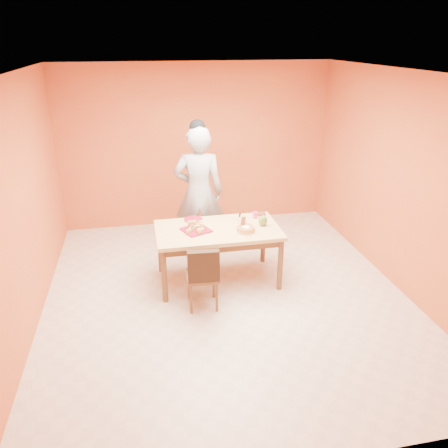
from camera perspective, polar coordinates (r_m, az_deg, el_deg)
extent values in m
plane|color=beige|center=(5.68, 0.27, -9.16)|extent=(5.00, 5.00, 0.00)
plane|color=silver|center=(4.80, 0.34, 19.16)|extent=(5.00, 5.00, 0.00)
plane|color=#CB632E|center=(7.45, -3.62, 10.09)|extent=(4.50, 0.00, 4.50)
plane|color=#CB632E|center=(5.15, -25.05, 1.79)|extent=(0.00, 5.00, 5.00)
plane|color=#CB632E|center=(5.93, 22.19, 4.93)|extent=(0.00, 5.00, 5.00)
cube|color=tan|center=(5.66, -0.82, -0.83)|extent=(1.60, 0.90, 0.05)
cube|color=brown|center=(5.69, -0.82, -1.52)|extent=(1.48, 0.78, 0.10)
cylinder|color=brown|center=(5.41, -7.82, -6.79)|extent=(0.07, 0.07, 0.71)
cylinder|color=brown|center=(6.10, -8.34, -3.17)|extent=(0.07, 0.07, 0.71)
cylinder|color=brown|center=(5.66, 7.35, -5.32)|extent=(0.07, 0.07, 0.71)
cylinder|color=brown|center=(6.32, 5.16, -2.02)|extent=(0.07, 0.07, 0.71)
imported|color=gray|center=(6.31, -3.30, 4.07)|extent=(0.77, 0.57, 1.94)
cube|color=maroon|center=(5.59, -3.66, -0.78)|extent=(0.42, 0.42, 0.02)
cylinder|color=maroon|center=(5.92, -4.02, 0.61)|extent=(0.32, 0.32, 0.02)
cylinder|color=silver|center=(5.55, 2.86, -1.00)|extent=(0.33, 0.33, 0.01)
cylinder|color=orange|center=(5.54, 2.87, -0.68)|extent=(0.31, 0.31, 0.05)
cube|color=white|center=(5.69, 2.53, 0.36)|extent=(0.14, 0.29, 0.01)
ellipsoid|color=olive|center=(5.72, 5.11, 0.43)|extent=(0.14, 0.13, 0.14)
cylinder|color=#E1217E|center=(5.97, 4.07, 1.18)|extent=(0.08, 0.08, 0.09)
cylinder|color=#371C0F|center=(6.08, 4.91, 1.30)|extent=(0.13, 0.13, 0.03)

